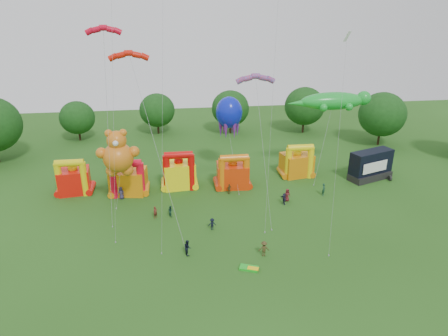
{
  "coord_description": "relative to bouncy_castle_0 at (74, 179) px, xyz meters",
  "views": [
    {
      "loc": [
        -5.27,
        -30.59,
        26.46
      ],
      "look_at": [
        1.41,
        18.0,
        6.58
      ],
      "focal_mm": 32.0,
      "sensor_mm": 36.0,
      "label": 1
    }
  ],
  "objects": [
    {
      "name": "bouncy_castle_3",
      "position": [
        24.21,
        -1.05,
        -0.02
      ],
      "size": [
        5.07,
        4.17,
        5.79
      ],
      "color": "red",
      "rests_on": "ground"
    },
    {
      "name": "stage_trailer",
      "position": [
        47.12,
        -0.98,
        0.11
      ],
      "size": [
        7.94,
        5.14,
        4.87
      ],
      "color": "black",
      "rests_on": "ground"
    },
    {
      "name": "spectator_3",
      "position": [
        19.55,
        -13.71,
        -1.43
      ],
      "size": [
        1.08,
        0.67,
        1.61
      ],
      "primitive_type": "imported",
      "rotation": [
        0.0,
        0.0,
        3.22
      ],
      "color": "black",
      "rests_on": "ground"
    },
    {
      "name": "octopus_kite",
      "position": [
        24.49,
        3.96,
        6.56
      ],
      "size": [
        4.31,
        11.26,
        13.19
      ],
      "color": "#0C1BBE",
      "rests_on": "ground"
    },
    {
      "name": "spectator_4",
      "position": [
        23.29,
        -3.56,
        -1.45
      ],
      "size": [
        0.99,
        0.79,
        1.57
      ],
      "primitive_type": "imported",
      "rotation": [
        0.0,
        0.0,
        3.66
      ],
      "color": "#433E1B",
      "rests_on": "ground"
    },
    {
      "name": "folded_kite_bundle",
      "position": [
        22.65,
        -22.52,
        -2.09
      ],
      "size": [
        2.23,
        1.67,
        0.31
      ],
      "color": "green",
      "rests_on": "ground"
    },
    {
      "name": "bouncy_castle_4",
      "position": [
        35.55,
        1.93,
        0.01
      ],
      "size": [
        5.38,
        4.63,
        5.87
      ],
      "color": "orange",
      "rests_on": "ground"
    },
    {
      "name": "spectator_9",
      "position": [
        24.76,
        -20.25,
        -1.29
      ],
      "size": [
        1.25,
        0.77,
        1.88
      ],
      "primitive_type": "imported",
      "rotation": [
        0.0,
        0.0,
        3.08
      ],
      "color": "#3F3519",
      "rests_on": "ground"
    },
    {
      "name": "ground",
      "position": [
        20.29,
        -27.22,
        -2.23
      ],
      "size": [
        160.0,
        160.0,
        0.0
      ],
      "primitive_type": "plane",
      "color": "#214A15",
      "rests_on": "ground"
    },
    {
      "name": "spectator_5",
      "position": [
        30.56,
        -8.05,
        -1.38
      ],
      "size": [
        0.69,
        1.63,
        1.71
      ],
      "primitive_type": "imported",
      "rotation": [
        0.0,
        0.0,
        4.84
      ],
      "color": "#24243D",
      "rests_on": "ground"
    },
    {
      "name": "spectator_1",
      "position": [
        12.33,
        -9.67,
        -1.38
      ],
      "size": [
        0.74,
        0.71,
        1.7
      ],
      "primitive_type": "imported",
      "rotation": [
        0.0,
        0.0,
        0.68
      ],
      "color": "#5D241A",
      "rests_on": "ground"
    },
    {
      "name": "parafoil_kites",
      "position": [
        14.28,
        -13.08,
        8.54
      ],
      "size": [
        22.53,
        13.59,
        25.13
      ],
      "color": "red",
      "rests_on": "ground"
    },
    {
      "name": "spectator_6",
      "position": [
        31.29,
        -7.13,
        -1.27
      ],
      "size": [
        1.0,
        0.71,
        1.93
      ],
      "primitive_type": "imported",
      "rotation": [
        0.0,
        0.0,
        6.39
      ],
      "color": "#5B1A1D",
      "rests_on": "ground"
    },
    {
      "name": "bouncy_castle_1",
      "position": [
        8.19,
        -1.25,
        -0.01
      ],
      "size": [
        5.65,
        4.81,
        5.84
      ],
      "color": "orange",
      "rests_on": "ground"
    },
    {
      "name": "spectator_7",
      "position": [
        37.28,
        -6.02,
        -1.27
      ],
      "size": [
        0.76,
        0.84,
        1.92
      ],
      "primitive_type": "imported",
      "rotation": [
        0.0,
        0.0,
        1.02
      ],
      "color": "#19402B",
      "rests_on": "ground"
    },
    {
      "name": "diamond_kites",
      "position": [
        19.97,
        -14.26,
        13.31
      ],
      "size": [
        27.11,
        12.74,
        35.66
      ],
      "color": "red",
      "rests_on": "ground"
    },
    {
      "name": "tree_ring",
      "position": [
        19.12,
        -26.62,
        4.03
      ],
      "size": [
        121.82,
        123.9,
        12.07
      ],
      "color": "#352314",
      "rests_on": "ground"
    },
    {
      "name": "spectator_2",
      "position": [
        14.36,
        -9.46,
        -1.44
      ],
      "size": [
        0.93,
        0.98,
        1.58
      ],
      "primitive_type": "imported",
      "rotation": [
        0.0,
        0.0,
        2.18
      ],
      "color": "#1A4130",
      "rests_on": "ground"
    },
    {
      "name": "spectator_0",
      "position": [
        7.2,
        -3.11,
        -1.28
      ],
      "size": [
        1.03,
        0.78,
        1.9
      ],
      "primitive_type": "imported",
      "rotation": [
        0.0,
        0.0,
        -0.2
      ],
      "color": "#2F2A47",
      "rests_on": "ground"
    },
    {
      "name": "bouncy_castle_0",
      "position": [
        0.0,
        0.0,
        0.0
      ],
      "size": [
        5.01,
        4.22,
        5.83
      ],
      "color": "red",
      "rests_on": "ground"
    },
    {
      "name": "bouncy_castle_2",
      "position": [
        15.88,
        -0.09,
        0.18
      ],
      "size": [
        5.17,
        4.3,
        6.33
      ],
      "color": "#FFF00D",
      "rests_on": "ground"
    },
    {
      "name": "spectator_8",
      "position": [
        16.17,
        -18.81,
        -1.29
      ],
      "size": [
        0.9,
        1.05,
        1.88
      ],
      "primitive_type": "imported",
      "rotation": [
        0.0,
        0.0,
        1.8
      ],
      "color": "black",
      "rests_on": "ground"
    },
    {
      "name": "teddy_bear_kite",
      "position": [
        7.74,
        -6.07,
        5.61
      ],
      "size": [
        5.75,
        4.08,
        11.66
      ],
      "color": "orange",
      "rests_on": "ground"
    },
    {
      "name": "gecko_kite",
      "position": [
        39.62,
        0.78,
        6.0
      ],
      "size": [
        13.83,
        7.04,
        14.04
      ],
      "color": "green",
      "rests_on": "ground"
    }
  ]
}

